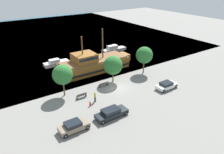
# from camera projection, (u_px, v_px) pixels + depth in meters

# --- Properties ---
(ground_plane) EXTENTS (160.00, 160.00, 0.00)m
(ground_plane) POSITION_uv_depth(u_px,v_px,m) (117.00, 87.00, 39.81)
(ground_plane) COLOR gray
(water_surface) EXTENTS (80.00, 80.00, 0.00)m
(water_surface) POSITION_uv_depth(u_px,v_px,m) (40.00, 37.00, 72.79)
(water_surface) COLOR #33566B
(water_surface) RESTS_ON ground
(pirate_ship) EXTENTS (16.14, 5.21, 8.70)m
(pirate_ship) POSITION_uv_depth(u_px,v_px,m) (94.00, 64.00, 46.27)
(pirate_ship) COLOR brown
(pirate_ship) RESTS_ON water_surface
(moored_boat_dockside) EXTENTS (6.83, 1.82, 1.73)m
(moored_boat_dockside) POSITION_uv_depth(u_px,v_px,m) (114.00, 49.00, 58.41)
(moored_boat_dockside) COLOR #B7B2A8
(moored_boat_dockside) RESTS_ON water_surface
(moored_boat_outer) EXTENTS (5.60, 1.80, 1.45)m
(moored_boat_outer) POSITION_uv_depth(u_px,v_px,m) (56.00, 63.00, 49.44)
(moored_boat_outer) COLOR silver
(moored_boat_outer) RESTS_ON water_surface
(parked_car_curb_front) EXTENTS (4.87, 1.88, 1.36)m
(parked_car_curb_front) POSITION_uv_depth(u_px,v_px,m) (111.00, 113.00, 31.13)
(parked_car_curb_front) COLOR black
(parked_car_curb_front) RESTS_ON ground_plane
(parked_car_curb_mid) EXTENTS (3.99, 1.83, 1.34)m
(parked_car_curb_mid) POSITION_uv_depth(u_px,v_px,m) (74.00, 126.00, 28.39)
(parked_car_curb_mid) COLOR #7F705B
(parked_car_curb_mid) RESTS_ON ground_plane
(parked_car_curb_rear) EXTENTS (4.02, 1.83, 1.29)m
(parked_car_curb_rear) POSITION_uv_depth(u_px,v_px,m) (166.00, 85.00, 39.04)
(parked_car_curb_rear) COLOR white
(parked_car_curb_rear) RESTS_ON ground_plane
(fire_hydrant) EXTENTS (0.42, 0.25, 0.76)m
(fire_hydrant) POSITION_uv_depth(u_px,v_px,m) (90.00, 104.00, 33.88)
(fire_hydrant) COLOR red
(fire_hydrant) RESTS_ON ground_plane
(bench_promenade_east) EXTENTS (1.88, 0.45, 0.85)m
(bench_promenade_east) POSITION_uv_depth(u_px,v_px,m) (104.00, 84.00, 39.85)
(bench_promenade_east) COLOR #4C4742
(bench_promenade_east) RESTS_ON ground_plane
(bench_promenade_west) EXTENTS (1.76, 0.45, 0.85)m
(bench_promenade_west) POSITION_uv_depth(u_px,v_px,m) (82.00, 95.00, 36.15)
(bench_promenade_west) COLOR #4C4742
(bench_promenade_west) RESTS_ON ground_plane
(pedestrian_walking_near) EXTENTS (0.32, 0.32, 1.74)m
(pedestrian_walking_near) POSITION_uv_depth(u_px,v_px,m) (95.00, 97.00, 34.89)
(pedestrian_walking_near) COLOR #232838
(pedestrian_walking_near) RESTS_ON ground_plane
(tree_row_east) EXTENTS (3.35, 3.35, 5.50)m
(tree_row_east) POSITION_uv_depth(u_px,v_px,m) (62.00, 75.00, 35.54)
(tree_row_east) COLOR brown
(tree_row_east) RESTS_ON ground_plane
(tree_row_mideast) EXTENTS (3.58, 3.58, 5.11)m
(tree_row_mideast) POSITION_uv_depth(u_px,v_px,m) (113.00, 65.00, 40.60)
(tree_row_mideast) COLOR brown
(tree_row_mideast) RESTS_ON ground_plane
(tree_row_midwest) EXTENTS (3.41, 3.41, 5.56)m
(tree_row_midwest) POSITION_uv_depth(u_px,v_px,m) (144.00, 55.00, 44.21)
(tree_row_midwest) COLOR brown
(tree_row_midwest) RESTS_ON ground_plane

